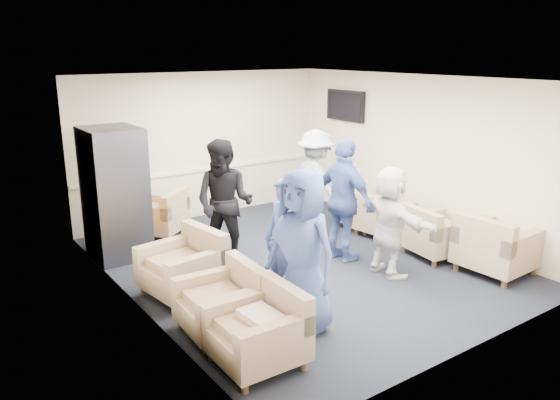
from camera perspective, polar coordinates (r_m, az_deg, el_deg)
floor at (r=8.25m, az=2.03°, el=-6.54°), size 6.00×6.00×0.00m
ceiling at (r=7.66m, az=2.22°, el=12.52°), size 6.00×6.00×0.00m
back_wall at (r=10.35m, az=-8.01°, el=5.65°), size 5.00×0.02×2.70m
front_wall at (r=5.84m, az=20.23°, el=-2.95°), size 5.00×0.02×2.70m
left_wall at (r=6.68m, az=-15.23°, el=-0.23°), size 0.02×6.00×2.70m
right_wall at (r=9.54m, az=14.22°, el=4.49°), size 0.02×6.00×2.70m
chair_rail at (r=10.42m, az=-7.87°, el=3.20°), size 4.98×0.04×0.06m
tv at (r=10.64m, az=6.84°, el=9.76°), size 0.10×1.00×0.58m
armchair_left_near at (r=5.66m, az=-1.95°, el=-13.72°), size 0.86×0.86×0.67m
armchair_left_mid at (r=6.27m, az=-5.80°, el=-10.79°), size 0.89×0.89×0.67m
armchair_left_far at (r=7.23m, az=-9.79°, el=-7.02°), size 1.01×1.01×0.72m
armchair_right_near at (r=8.31m, az=21.46°, el=-4.77°), size 0.97×0.97×0.75m
armchair_right_midnear at (r=8.71m, az=15.82°, el=-3.58°), size 0.96×0.96×0.68m
armchair_right_midfar at (r=9.46m, az=10.60°, el=-1.83°), size 0.90×0.90×0.64m
armchair_right_far at (r=9.84m, az=8.52°, el=-1.07°), size 0.87×0.87×0.63m
armchair_corner at (r=9.53m, az=-12.36°, el=-1.68°), size 1.19×1.19×0.68m
vending_machine at (r=8.60m, az=-16.83°, el=0.70°), size 0.81×0.94×1.99m
backpack at (r=7.35m, az=-6.21°, el=-7.30°), size 0.32×0.25×0.51m
pillow at (r=5.58m, az=-2.06°, el=-12.21°), size 0.34×0.44×0.12m
person_front_left at (r=6.07m, az=2.31°, el=-5.39°), size 0.79×1.03×1.88m
person_mid_left at (r=6.72m, az=0.42°, el=-4.41°), size 0.47×0.64×1.62m
person_back_left at (r=7.99m, az=-5.82°, el=-0.32°), size 1.12×1.15×1.86m
person_back_right at (r=9.34m, az=3.78°, el=1.85°), size 0.69×1.17×1.79m
person_mid_right at (r=8.13m, az=6.73°, el=-0.07°), size 0.52×1.11×1.86m
person_front_right at (r=7.74m, az=11.42°, el=-2.20°), size 0.59×1.49×1.57m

